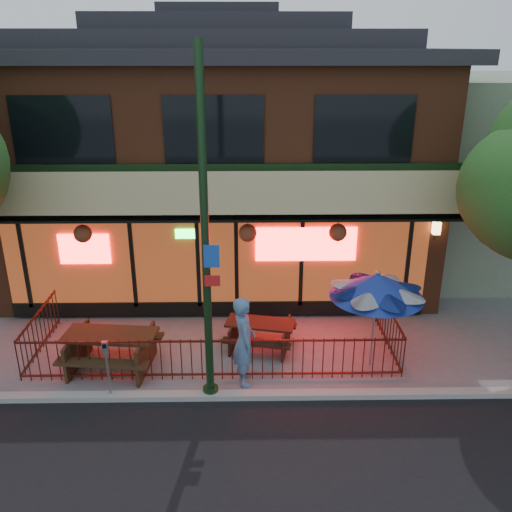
{
  "coord_description": "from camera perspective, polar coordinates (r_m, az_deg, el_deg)",
  "views": [
    {
      "loc": [
        0.8,
        -9.98,
        6.87
      ],
      "look_at": [
        0.99,
        2.0,
        2.21
      ],
      "focal_mm": 38.0,
      "sensor_mm": 36.0,
      "label": 1
    }
  ],
  "objects": [
    {
      "name": "ground",
      "position": [
        12.14,
        -4.66,
        -13.28
      ],
      "size": [
        80.0,
        80.0,
        0.0
      ],
      "primitive_type": "plane",
      "color": "gray",
      "rests_on": "ground"
    },
    {
      "name": "curb",
      "position": [
        11.7,
        -4.82,
        -14.43
      ],
      "size": [
        80.0,
        0.25,
        0.12
      ],
      "primitive_type": "cube",
      "color": "#999993",
      "rests_on": "ground"
    },
    {
      "name": "restaurant_building",
      "position": [
        17.33,
        -3.64,
        12.1
      ],
      "size": [
        12.96,
        9.49,
        8.05
      ],
      "color": "brown",
      "rests_on": "ground"
    },
    {
      "name": "neighbor_building",
      "position": [
        19.87,
        23.73,
        8.25
      ],
      "size": [
        6.0,
        7.0,
        6.0
      ],
      "primitive_type": "cube",
      "color": "gray",
      "rests_on": "ground"
    },
    {
      "name": "patio_fence",
      "position": [
        12.22,
        -4.61,
        -9.51
      ],
      "size": [
        8.44,
        2.62,
        1.0
      ],
      "color": "#49170F",
      "rests_on": "ground"
    },
    {
      "name": "street_light",
      "position": [
        10.3,
        -5.3,
        -0.0
      ],
      "size": [
        0.43,
        0.32,
        7.0
      ],
      "color": "black",
      "rests_on": "ground"
    },
    {
      "name": "picnic_table_left",
      "position": [
        12.77,
        -15.01,
        -9.07
      ],
      "size": [
        2.2,
        1.77,
        0.88
      ],
      "color": "#3A2815",
      "rests_on": "ground"
    },
    {
      "name": "picnic_table_right",
      "position": [
        13.17,
        0.45,
        -7.87
      ],
      "size": [
        1.86,
        1.57,
        0.7
      ],
      "color": "black",
      "rests_on": "ground"
    },
    {
      "name": "patio_umbrella",
      "position": [
        12.06,
        12.61,
        -3.02
      ],
      "size": [
        2.07,
        2.07,
        2.36
      ],
      "color": "gray",
      "rests_on": "ground"
    },
    {
      "name": "pedestrian",
      "position": [
        11.65,
        -1.27,
        -8.93
      ],
      "size": [
        0.59,
        0.8,
        2.02
      ],
      "primitive_type": "imported",
      "rotation": [
        0.0,
        0.0,
        1.72
      ],
      "color": "#5278A5",
      "rests_on": "ground"
    },
    {
      "name": "parking_meter_near",
      "position": [
        11.57,
        -15.45,
        -10.56
      ],
      "size": [
        0.13,
        0.12,
        1.36
      ],
      "color": "#95989D",
      "rests_on": "ground"
    }
  ]
}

